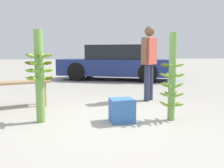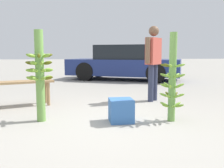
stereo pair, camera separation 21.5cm
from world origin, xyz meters
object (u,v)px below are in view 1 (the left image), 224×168
(vendor_person, at_px, (149,57))
(market_bench, at_px, (15,86))
(parked_car, at_px, (117,63))
(banana_stalk_left, at_px, (39,74))
(produce_crate, at_px, (122,110))
(banana_stalk_center, at_px, (172,79))

(vendor_person, bearing_deg, market_bench, -41.92)
(parked_car, bearing_deg, vendor_person, -158.70)
(banana_stalk_left, bearing_deg, produce_crate, -9.99)
(banana_stalk_center, relative_size, vendor_person, 0.84)
(market_bench, distance_m, parked_car, 5.40)
(vendor_person, relative_size, produce_crate, 4.60)
(banana_stalk_left, height_order, produce_crate, banana_stalk_left)
(banana_stalk_center, height_order, parked_car, banana_stalk_center)
(banana_stalk_left, xyz_separation_m, produce_crate, (1.18, -0.21, -0.55))
(vendor_person, height_order, market_bench, vendor_person)
(banana_stalk_left, distance_m, market_bench, 1.27)
(banana_stalk_center, distance_m, parked_car, 5.91)
(banana_stalk_left, relative_size, parked_car, 0.30)
(parked_car, bearing_deg, banana_stalk_left, -178.41)
(banana_stalk_center, bearing_deg, vendor_person, 82.90)
(parked_car, xyz_separation_m, produce_crate, (-1.21, -5.84, -0.47))
(banana_stalk_left, relative_size, produce_crate, 3.95)
(banana_stalk_left, relative_size, banana_stalk_center, 1.03)
(banana_stalk_left, relative_size, market_bench, 1.04)
(banana_stalk_left, height_order, market_bench, banana_stalk_left)
(vendor_person, distance_m, parked_car, 4.33)
(banana_stalk_left, height_order, parked_car, banana_stalk_left)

